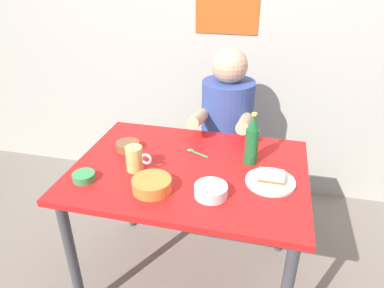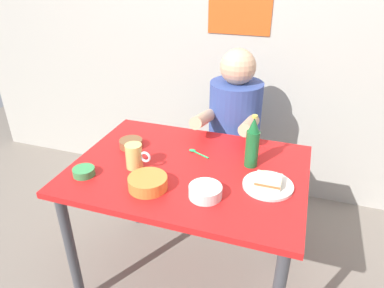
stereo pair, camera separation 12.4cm
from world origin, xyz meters
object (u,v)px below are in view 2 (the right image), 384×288
object	(u,v)px
plate_orange	(268,185)
beer_mug	(135,156)
dining_table	(189,183)
condiment_bowl_brown	(131,143)
person_seated	(235,115)
beer_bottle	(252,144)
stool	(231,171)
sandwich	(268,181)

from	to	relation	value
plate_orange	beer_mug	world-z (taller)	beer_mug
dining_table	plate_orange	xyz separation A→B (m)	(0.38, -0.04, 0.10)
dining_table	beer_mug	size ratio (longest dim) A/B	8.73
dining_table	condiment_bowl_brown	xyz separation A→B (m)	(-0.35, 0.09, 0.12)
plate_orange	condiment_bowl_brown	size ratio (longest dim) A/B	1.83
plate_orange	condiment_bowl_brown	bearing A→B (deg)	169.59
dining_table	person_seated	bearing A→B (deg)	82.09
beer_mug	beer_bottle	xyz separation A→B (m)	(0.52, 0.19, 0.06)
stool	sandwich	xyz separation A→B (m)	(0.29, -0.67, 0.42)
dining_table	stool	size ratio (longest dim) A/B	2.44
person_seated	sandwich	xyz separation A→B (m)	(0.29, -0.66, 0.01)
beer_mug	condiment_bowl_brown	world-z (taller)	beer_mug
dining_table	plate_orange	world-z (taller)	plate_orange
dining_table	plate_orange	size ratio (longest dim) A/B	5.00
sandwich	person_seated	bearing A→B (deg)	113.98
condiment_bowl_brown	beer_bottle	bearing A→B (deg)	1.68
stool	person_seated	xyz separation A→B (m)	(0.00, -0.01, 0.42)
person_seated	beer_bottle	bearing A→B (deg)	-69.44
dining_table	condiment_bowl_brown	world-z (taller)	condiment_bowl_brown
dining_table	beer_mug	distance (m)	0.30
plate_orange	dining_table	bearing A→B (deg)	173.77
stool	condiment_bowl_brown	world-z (taller)	condiment_bowl_brown
dining_table	beer_mug	world-z (taller)	beer_mug
beer_bottle	condiment_bowl_brown	xyz separation A→B (m)	(-0.63, -0.02, -0.10)
person_seated	plate_orange	xyz separation A→B (m)	(0.29, -0.66, -0.02)
person_seated	condiment_bowl_brown	world-z (taller)	person_seated
person_seated	condiment_bowl_brown	distance (m)	0.68
stool	beer_bottle	size ratio (longest dim) A/B	1.72
beer_bottle	condiment_bowl_brown	world-z (taller)	beer_bottle
plate_orange	beer_bottle	world-z (taller)	beer_bottle
dining_table	person_seated	xyz separation A→B (m)	(0.09, 0.62, 0.12)
dining_table	condiment_bowl_brown	bearing A→B (deg)	165.21
plate_orange	sandwich	xyz separation A→B (m)	(0.00, 0.00, 0.02)
person_seated	beer_mug	xyz separation A→B (m)	(-0.33, -0.70, 0.03)
dining_table	beer_bottle	size ratio (longest dim) A/B	4.20
plate_orange	beer_bottle	distance (m)	0.22
sandwich	beer_bottle	size ratio (longest dim) A/B	0.42
sandwich	condiment_bowl_brown	size ratio (longest dim) A/B	0.92
plate_orange	beer_bottle	size ratio (longest dim) A/B	0.84
condiment_bowl_brown	beer_mug	bearing A→B (deg)	-57.21
plate_orange	sandwich	world-z (taller)	sandwich
dining_table	sandwich	world-z (taller)	sandwich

